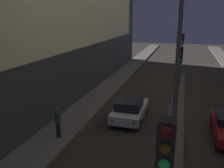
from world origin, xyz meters
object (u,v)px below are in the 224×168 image
Objects in this scene: traffic_light_mid at (179,70)px; car_left_lane at (130,109)px; pedestrian_on_left_sidewalk at (58,122)px; traffic_light_far at (182,48)px; street_lamp at (178,51)px.

traffic_light_mid is 1.19× the size of car_left_lane.
pedestrian_on_left_sidewalk reaches higher than car_left_lane.
traffic_light_mid is 7.54m from pedestrian_on_left_sidewalk.
pedestrian_on_left_sidewalk is (-6.33, -3.09, -2.69)m from traffic_light_mid.
car_left_lane is at bearing 164.57° from traffic_light_mid.
traffic_light_far is (0.00, 11.20, 0.00)m from traffic_light_mid.
traffic_light_mid is at bearing -90.00° from traffic_light_far.
street_lamp is (0.00, -16.92, 1.85)m from traffic_light_far.
street_lamp reaches higher than car_left_lane.
street_lamp is 8.73m from car_left_lane.
pedestrian_on_left_sidewalk is (-6.33, 2.62, -4.54)m from street_lamp.
traffic_light_mid is at bearing -15.43° from car_left_lane.
traffic_light_mid reaches higher than pedestrian_on_left_sidewalk.
traffic_light_far is at bearing 73.64° from car_left_lane.
car_left_lane is 2.37× the size of pedestrian_on_left_sidewalk.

